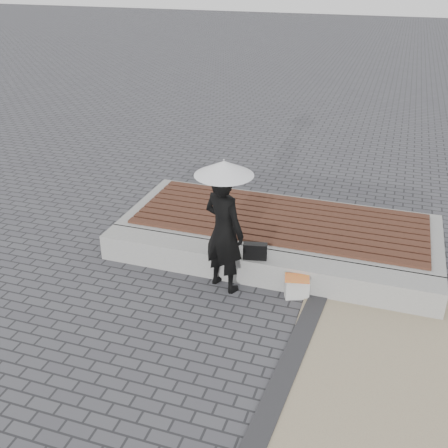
# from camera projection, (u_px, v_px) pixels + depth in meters

# --- Properties ---
(ground) EXTENTS (80.00, 80.00, 0.00)m
(ground) POSITION_uv_depth(u_px,v_px,m) (227.00, 348.00, 6.41)
(ground) COLOR #48484D
(ground) RESTS_ON ground
(edging_band) EXTENTS (0.61, 5.20, 0.04)m
(edging_band) POSITION_uv_depth(u_px,v_px,m) (278.00, 390.00, 5.77)
(edging_band) COLOR #2E2E30
(edging_band) RESTS_ON ground
(seating_ledge) EXTENTS (5.00, 0.45, 0.40)m
(seating_ledge) POSITION_uv_depth(u_px,v_px,m) (261.00, 267.00, 7.67)
(seating_ledge) COLOR #A5A49F
(seating_ledge) RESTS_ON ground
(timber_platform) EXTENTS (5.00, 2.00, 0.40)m
(timber_platform) POSITION_uv_depth(u_px,v_px,m) (280.00, 231.00, 8.68)
(timber_platform) COLOR #979692
(timber_platform) RESTS_ON ground
(timber_decking) EXTENTS (4.60, 1.80, 0.04)m
(timber_decking) POSITION_uv_depth(u_px,v_px,m) (280.00, 219.00, 8.58)
(timber_decking) COLOR #593022
(timber_decking) RESTS_ON timber_platform
(woman) EXTENTS (0.77, 0.66, 1.78)m
(woman) POSITION_uv_depth(u_px,v_px,m) (224.00, 231.00, 7.20)
(woman) COLOR black
(woman) RESTS_ON ground
(parasol) EXTENTS (0.78, 0.78, 1.00)m
(parasol) POSITION_uv_depth(u_px,v_px,m) (224.00, 168.00, 6.78)
(parasol) COLOR #B7B7BC
(parasol) RESTS_ON ground
(handbag) EXTENTS (0.35, 0.18, 0.24)m
(handbag) POSITION_uv_depth(u_px,v_px,m) (255.00, 251.00, 7.45)
(handbag) COLOR black
(handbag) RESTS_ON seating_ledge
(canvas_tote) EXTENTS (0.35, 0.25, 0.34)m
(canvas_tote) POSITION_uv_depth(u_px,v_px,m) (297.00, 287.00, 7.27)
(canvas_tote) COLOR silver
(canvas_tote) RESTS_ON ground
(magazine) EXTENTS (0.38, 0.31, 0.01)m
(magazine) POSITION_uv_depth(u_px,v_px,m) (297.00, 278.00, 7.15)
(magazine) COLOR red
(magazine) RESTS_ON canvas_tote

